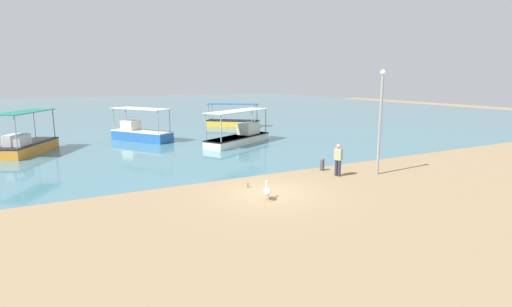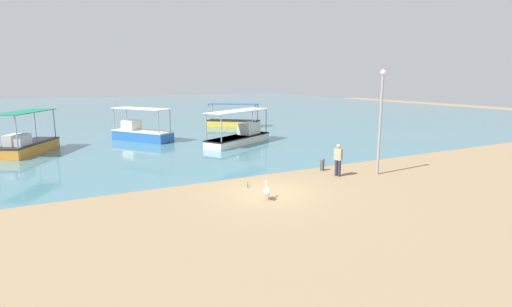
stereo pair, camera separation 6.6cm
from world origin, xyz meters
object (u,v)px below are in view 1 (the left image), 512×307
(fishing_boat_far_right, at_px, (233,122))
(lamp_post, at_px, (380,116))
(pelican, at_px, (267,191))
(glass_bottle, at_px, (248,185))
(fishing_boat_near_right, at_px, (240,136))
(fishing_boat_near_left, at_px, (26,145))
(mooring_bollard, at_px, (322,164))
(fishing_boat_outer, at_px, (141,133))
(fisherman_standing, at_px, (338,159))

(fishing_boat_far_right, xyz_separation_m, lamp_post, (-2.00, -22.33, 2.58))
(pelican, relative_size, glass_bottle, 2.96)
(fishing_boat_far_right, bearing_deg, fishing_boat_near_right, -112.26)
(glass_bottle, bearing_deg, pelican, -93.89)
(fishing_boat_near_left, distance_m, fishing_boat_far_right, 19.79)
(lamp_post, bearing_deg, mooring_bollard, 135.17)
(fishing_boat_near_left, distance_m, fishing_boat_near_right, 14.76)
(fishing_boat_near_right, distance_m, lamp_post, 12.74)
(fishing_boat_outer, bearing_deg, fishing_boat_near_left, -165.60)
(pelican, height_order, mooring_bollard, pelican)
(lamp_post, height_order, glass_bottle, lamp_post)
(pelican, bearing_deg, fisherman_standing, 18.64)
(fishing_boat_near_right, xyz_separation_m, pelican, (-5.31, -13.42, -0.22))
(fishing_boat_outer, bearing_deg, fishing_boat_near_right, -38.62)
(fishing_boat_near_left, distance_m, fisherman_standing, 20.60)
(fishing_boat_near_left, xyz_separation_m, mooring_bollard, (14.46, -13.34, -0.25))
(fishing_boat_far_right, relative_size, fishing_boat_outer, 0.97)
(fisherman_standing, bearing_deg, fishing_boat_near_left, 134.35)
(fishing_boat_near_right, height_order, fisherman_standing, fishing_boat_near_right)
(fishing_boat_outer, bearing_deg, glass_bottle, -85.65)
(fishing_boat_far_right, height_order, glass_bottle, fishing_boat_far_right)
(lamp_post, xyz_separation_m, mooring_bollard, (-2.07, 2.06, -2.71))
(pelican, distance_m, lamp_post, 7.97)
(fishing_boat_far_right, relative_size, glass_bottle, 19.08)
(fishing_boat_near_right, height_order, fishing_boat_outer, fishing_boat_outer)
(fishing_boat_near_left, bearing_deg, fisherman_standing, -45.65)
(fishing_boat_far_right, xyz_separation_m, fishing_boat_outer, (-10.53, -4.88, 0.14))
(fishing_boat_outer, height_order, mooring_bollard, fishing_boat_outer)
(mooring_bollard, distance_m, glass_bottle, 5.32)
(fishing_boat_far_right, xyz_separation_m, fisherman_standing, (-4.14, -21.66, 0.41))
(fishing_boat_outer, xyz_separation_m, mooring_bollard, (6.45, -15.39, -0.27))
(fishing_boat_near_right, relative_size, lamp_post, 1.18)
(fishing_boat_far_right, relative_size, fishing_boat_near_right, 0.80)
(pelican, bearing_deg, glass_bottle, 86.11)
(fishing_boat_near_left, xyz_separation_m, glass_bottle, (9.26, -14.45, -0.52))
(fishing_boat_far_right, relative_size, fisherman_standing, 3.05)
(fishing_boat_outer, height_order, fisherman_standing, fishing_boat_outer)
(pelican, relative_size, fisherman_standing, 0.47)
(fishing_boat_near_left, height_order, fisherman_standing, fishing_boat_near_left)
(fishing_boat_near_right, bearing_deg, glass_bottle, -114.48)
(fishing_boat_far_right, height_order, lamp_post, lamp_post)
(fisherman_standing, bearing_deg, lamp_post, -17.41)
(fishing_boat_near_left, height_order, fishing_boat_near_right, fishing_boat_near_left)
(fishing_boat_far_right, distance_m, fishing_boat_outer, 11.61)
(fishing_boat_outer, bearing_deg, lamp_post, -63.96)
(fisherman_standing, bearing_deg, fishing_boat_far_right, 79.18)
(pelican, relative_size, lamp_post, 0.15)
(fisherman_standing, distance_m, glass_bottle, 5.20)
(fishing_boat_far_right, distance_m, glass_bottle, 23.31)
(fishing_boat_near_right, bearing_deg, fisherman_standing, -90.20)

